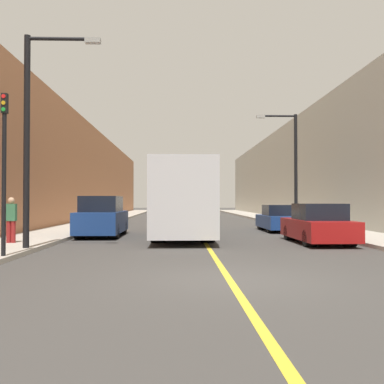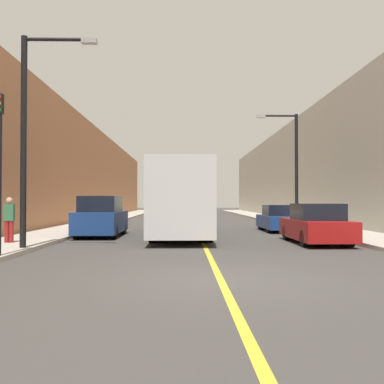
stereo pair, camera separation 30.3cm
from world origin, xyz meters
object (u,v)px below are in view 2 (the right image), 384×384
object	(u,v)px
parked_suv_left	(101,218)
car_right_near	(316,226)
street_lamp_right	(293,162)
traffic_light	(0,168)
street_lamp_left	(31,126)
pedestrian	(9,219)
bus	(181,199)
car_right_mid	(279,219)

from	to	relation	value
parked_suv_left	car_right_near	bearing A→B (deg)	-22.02
street_lamp_right	traffic_light	bearing A→B (deg)	-129.40
parked_suv_left	street_lamp_left	xyz separation A→B (m)	(-1.13, -6.42, 3.23)
traffic_light	pedestrian	world-z (taller)	traffic_light
parked_suv_left	street_lamp_right	size ratio (longest dim) A/B	0.70
bus	parked_suv_left	size ratio (longest dim) A/B	2.63
car_right_near	street_lamp_right	distance (m)	9.93
bus	traffic_light	xyz separation A→B (m)	(-4.99, -9.25, 0.82)
car_right_near	pedestrian	world-z (taller)	pedestrian
parked_suv_left	traffic_light	distance (m)	8.80
traffic_light	pedestrian	xyz separation A→B (m)	(-1.23, 3.90, -1.58)
traffic_light	pedestrian	bearing A→B (deg)	107.52
car_right_mid	traffic_light	xyz separation A→B (m)	(-10.33, -11.86, 1.92)
bus	car_right_mid	world-z (taller)	bus
parked_suv_left	traffic_light	bearing A→B (deg)	-98.37
pedestrian	street_lamp_left	bearing A→B (deg)	-52.65
pedestrian	car_right_near	bearing A→B (deg)	4.99
car_right_near	car_right_mid	size ratio (longest dim) A/B	1.05
parked_suv_left	street_lamp_left	world-z (taller)	street_lamp_left
car_right_near	pedestrian	xyz separation A→B (m)	(-11.49, -1.00, 0.30)
parked_suv_left	pedestrian	distance (m)	5.27
street_lamp_right	traffic_light	world-z (taller)	street_lamp_right
parked_suv_left	car_right_mid	bearing A→B (deg)	20.08
pedestrian	street_lamp_right	bearing A→B (deg)	38.58
bus	car_right_mid	size ratio (longest dim) A/B	2.83
car_right_mid	pedestrian	xyz separation A→B (m)	(-11.56, -7.96, 0.34)
pedestrian	bus	bearing A→B (deg)	40.71
car_right_near	pedestrian	size ratio (longest dim) A/B	2.81
car_right_near	street_lamp_left	size ratio (longest dim) A/B	0.67
bus	traffic_light	bearing A→B (deg)	-118.33
parked_suv_left	traffic_light	size ratio (longest dim) A/B	1.05
car_right_mid	car_right_near	bearing A→B (deg)	-90.52
parked_suv_left	street_lamp_right	xyz separation A→B (m)	(10.37, 5.62, 3.14)
parked_suv_left	pedestrian	size ratio (longest dim) A/B	2.87
car_right_near	pedestrian	bearing A→B (deg)	-175.01
car_right_near	traffic_light	distance (m)	11.53
bus	street_lamp_left	bearing A→B (deg)	-124.32
street_lamp_left	traffic_light	world-z (taller)	street_lamp_left
parked_suv_left	street_lamp_left	bearing A→B (deg)	-100.01
bus	parked_suv_left	world-z (taller)	bus
street_lamp_right	pedestrian	xyz separation A→B (m)	(-12.86, -10.26, -3.01)
bus	car_right_mid	bearing A→B (deg)	26.06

